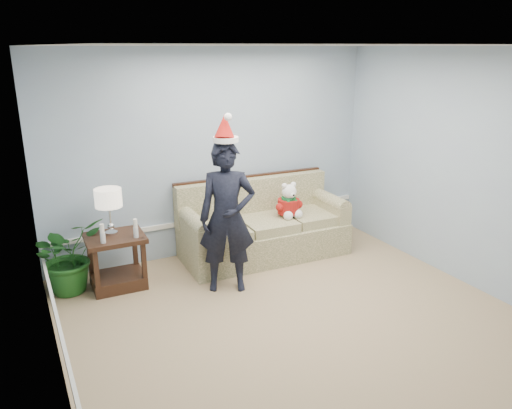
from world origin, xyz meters
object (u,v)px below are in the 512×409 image
object	(u,v)px
houseplant	(68,256)
man	(227,218)
table_lamp	(108,200)
sofa	(262,229)
teddy_bear	(289,204)
side_table	(117,267)

from	to	relation	value
houseplant	man	size ratio (longest dim) A/B	0.50
table_lamp	man	xyz separation A→B (m)	(1.15, -0.69, -0.18)
sofa	teddy_bear	bearing A→B (deg)	-25.04
sofa	houseplant	size ratio (longest dim) A/B	2.56
side_table	table_lamp	xyz separation A→B (m)	(-0.02, 0.08, 0.80)
houseplant	man	distance (m)	1.86
sofa	man	size ratio (longest dim) A/B	1.27
side_table	table_lamp	distance (m)	0.80
side_table	table_lamp	world-z (taller)	table_lamp
table_lamp	houseplant	xyz separation A→B (m)	(-0.49, 0.07, -0.62)
sofa	table_lamp	bearing A→B (deg)	-177.44
man	side_table	bearing A→B (deg)	174.01
man	teddy_bear	size ratio (longest dim) A/B	3.67
teddy_bear	table_lamp	bearing A→B (deg)	176.82
houseplant	teddy_bear	distance (m)	2.80
sofa	houseplant	world-z (taller)	sofa
houseplant	sofa	bearing A→B (deg)	-1.10
side_table	teddy_bear	world-z (taller)	teddy_bear
table_lamp	teddy_bear	world-z (taller)	table_lamp
houseplant	man	xyz separation A→B (m)	(1.64, -0.76, 0.44)
sofa	side_table	world-z (taller)	sofa
sofa	man	bearing A→B (deg)	-137.01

